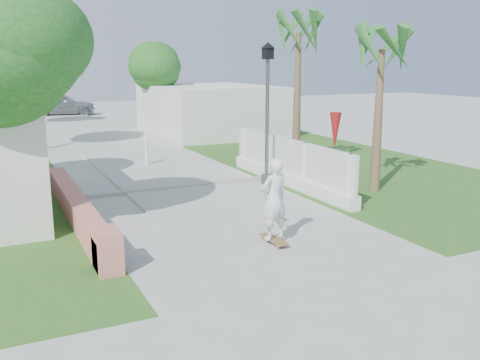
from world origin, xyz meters
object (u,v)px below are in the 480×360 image
patio_umbrella (335,132)px  dog (275,213)px  bollard (146,151)px  parked_car (61,104)px  skateboarder (269,199)px  street_lamp (267,108)px

patio_umbrella → dog: 4.90m
bollard → patio_umbrella: bearing=-50.1°
patio_umbrella → parked_car: size_ratio=0.48×
patio_umbrella → skateboarder: bearing=-140.0°
skateboarder → dog: skateboarder is taller
patio_umbrella → skateboarder: 5.71m
street_lamp → parked_car: 26.77m
skateboarder → bollard: bearing=-99.3°
street_lamp → dog: (-1.81, -3.85, -2.20)m
street_lamp → skateboarder: 5.47m
street_lamp → parked_car: (-2.92, 26.57, -1.61)m
bollard → dog: bollard is taller
street_lamp → bollard: size_ratio=4.07×
street_lamp → patio_umbrella: bearing=-27.8°
patio_umbrella → parked_car: (-4.82, 27.57, -0.87)m
bollard → dog: (0.89, -8.35, -0.36)m
parked_car → bollard: bearing=-172.4°
street_lamp → parked_car: bearing=96.3°
dog → street_lamp: bearing=46.7°
street_lamp → skateboarder: street_lamp is taller
bollard → skateboarder: skateboarder is taller
patio_umbrella → dog: size_ratio=3.99×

